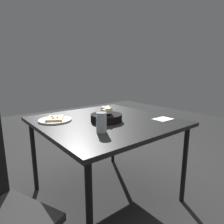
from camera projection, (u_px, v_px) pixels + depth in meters
The scene contains 6 objects.
ground at pixel (106, 195), 1.77m from camera, with size 8.00×8.00×0.00m, color #2A2A2A.
dining_table at pixel (105, 126), 1.63m from camera, with size 1.06×1.08×0.71m.
pizza_plate at pixel (55, 120), 1.57m from camera, with size 0.26×0.26×0.04m.
bread_basket at pixel (107, 117), 1.55m from camera, with size 0.25×0.25×0.12m.
beer_glass at pixel (101, 123), 1.28m from camera, with size 0.07×0.07×0.13m.
napkin at pixel (163, 119), 1.63m from camera, with size 0.16×0.12×0.00m.
Camera 1 is at (-0.93, -1.26, 1.12)m, focal length 30.87 mm.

